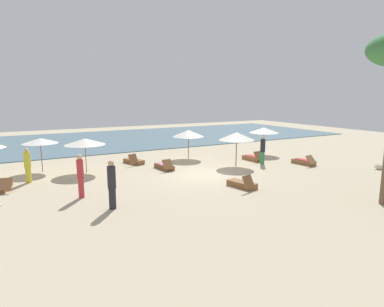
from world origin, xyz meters
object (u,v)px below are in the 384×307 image
Objects in this scene: umbrella_0 at (237,136)px; person_1 at (263,150)px; umbrella_5 at (264,130)px; lounger_2 at (165,166)px; person_3 at (112,184)px; umbrella_4 at (85,142)px; lounger_4 at (134,161)px; umbrella_3 at (40,141)px; umbrella_1 at (188,133)px; lounger_3 at (2,186)px; person_0 at (80,175)px; person_2 at (28,165)px; lounger_0 at (242,184)px; dog at (379,167)px; lounger_5 at (304,162)px; lounger_1 at (253,158)px.

umbrella_0 reaches higher than person_1.
lounger_2 is (-8.69, -1.13, -1.65)m from umbrella_5.
lounger_2 is at bearing 49.32° from person_3.
lounger_2 is at bearing -17.74° from umbrella_4.
lounger_4 is at bearing 18.34° from umbrella_4.
umbrella_3 is (-10.93, 4.22, -0.08)m from umbrella_0.
umbrella_1 is 1.23× the size of lounger_3.
umbrella_1 is 1.15× the size of person_0.
person_0 is 1.07× the size of person_2.
lounger_0 is (-6.99, -6.60, -1.66)m from umbrella_5.
umbrella_4 is 17.56m from dog.
umbrella_3 is 1.13× the size of lounger_5.
umbrella_4 is at bearing 170.40° from lounger_1.
lounger_3 is at bearing -159.56° from lounger_4.
umbrella_4 is 1.26× the size of person_2.
person_0 is at bearing -145.60° from umbrella_1.
lounger_1 is 2.57× the size of dog.
person_3 is (-3.54, -7.86, 0.83)m from lounger_4.
umbrella_3 is 7.36m from lounger_2.
umbrella_0 is 1.24× the size of person_2.
person_1 is at bearing -11.20° from umbrella_0.
person_3 is at bearing -77.18° from umbrella_3.
umbrella_0 is 3.97m from umbrella_1.
umbrella_1 is at bearing 45.91° from person_3.
umbrella_0 is at bearing -68.42° from umbrella_1.
umbrella_1 is at bearing 81.28° from lounger_0.
umbrella_5 is 14.87m from person_0.
umbrella_1 is 0.97× the size of umbrella_4.
umbrella_3 is at bearing 176.83° from umbrella_1.
umbrella_5 is at bearing 88.03° from lounger_5.
lounger_2 is at bearing 165.06° from person_1.
umbrella_4 is 4.83m from lounger_2.
person_3 is at bearing -114.22° from lounger_4.
umbrella_1 reaches higher than umbrella_3.
umbrella_4 is at bearing 162.26° from lounger_2.
lounger_1 is (10.78, -1.82, -1.64)m from umbrella_4.
umbrella_4 reaches higher than person_2.
person_0 is 2.90× the size of dog.
umbrella_3 reaches higher than lounger_4.
lounger_1 is 0.92× the size of person_1.
person_3 is at bearing -155.48° from umbrella_0.
lounger_4 is at bearing 172.34° from umbrella_5.
person_1 is at bearing -29.28° from lounger_4.
umbrella_3 is 4.15m from lounger_3.
lounger_5 is 0.95× the size of person_1.
umbrella_4 is 6.85m from person_3.
lounger_5 is 2.82m from person_1.
lounger_3 is 0.92× the size of person_3.
umbrella_0 is at bearing 157.24° from lounger_5.
umbrella_3 is 5.70m from lounger_4.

